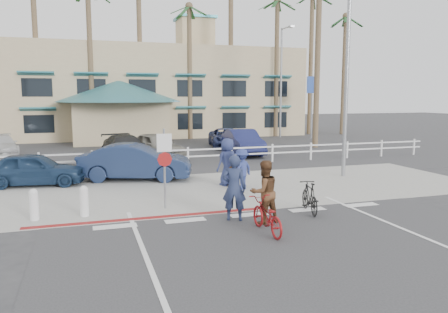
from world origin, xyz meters
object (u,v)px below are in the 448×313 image
object	(u,v)px
car_red_compact	(34,169)
bike_black	(310,197)
sign_post	(164,164)
bike_red	(267,216)
car_white_sedan	(135,162)

from	to	relation	value
car_red_compact	bike_black	bearing A→B (deg)	-122.74
sign_post	bike_red	size ratio (longest dim) A/B	1.63
sign_post	car_red_compact	distance (m)	6.94
sign_post	bike_red	xyz separation A→B (m)	(2.11, -3.38, -0.98)
sign_post	car_red_compact	world-z (taller)	sign_post
bike_black	car_red_compact	world-z (taller)	car_red_compact
bike_black	bike_red	bearing A→B (deg)	48.27
bike_red	bike_black	world-z (taller)	bike_black
sign_post	car_white_sedan	distance (m)	5.32
bike_red	bike_black	bearing A→B (deg)	-145.88
sign_post	bike_red	distance (m)	4.10
bike_black	car_white_sedan	distance (m)	8.49
car_white_sedan	sign_post	bearing A→B (deg)	-159.38
car_white_sedan	bike_red	bearing A→B (deg)	-147.31
sign_post	car_white_sedan	bearing A→B (deg)	93.76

